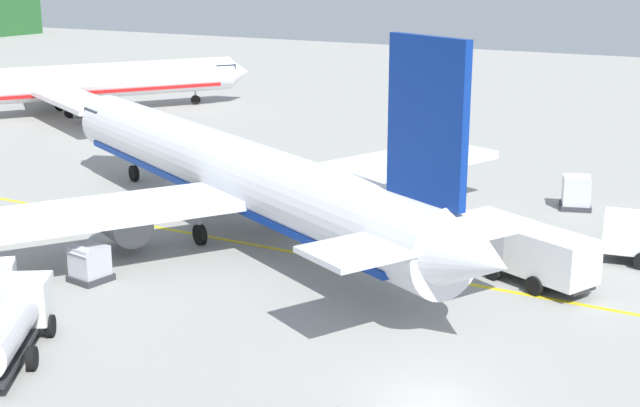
% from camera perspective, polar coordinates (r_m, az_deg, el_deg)
% --- Properties ---
extents(airliner_foreground, '(32.73, 38.76, 11.90)m').
position_cam_1_polar(airliner_foreground, '(48.81, -5.62, 1.97)').
color(airliner_foreground, silver).
rests_on(airliner_foreground, ground).
extents(airliner_mid_apron, '(32.60, 27.76, 10.61)m').
position_cam_1_polar(airliner_mid_apron, '(90.72, -15.72, 7.47)').
color(airliner_mid_apron, white).
rests_on(airliner_mid_apron, ground).
extents(service_truck_baggage, '(6.58, 5.26, 2.40)m').
position_cam_1_polar(service_truck_baggage, '(35.79, -19.48, -7.30)').
color(service_truck_baggage, white).
rests_on(service_truck_baggage, ground).
extents(service_truck_pushback, '(4.30, 6.07, 2.66)m').
position_cam_1_polar(service_truck_pushback, '(42.32, 13.79, -3.19)').
color(service_truck_pushback, silver).
rests_on(service_truck_pushback, ground).
extents(cargo_container_near, '(1.86, 1.86, 1.83)m').
position_cam_1_polar(cargo_container_near, '(43.18, -14.63, -3.77)').
color(cargo_container_near, '#333338').
rests_on(cargo_container_near, ground).
extents(cargo_container_far, '(2.27, 2.27, 2.11)m').
position_cam_1_polar(cargo_container_far, '(56.06, 16.16, 0.67)').
color(cargo_container_far, '#333338').
rests_on(cargo_container_far, ground).
extents(crew_marshaller, '(0.29, 0.62, 1.66)m').
position_cam_1_polar(crew_marshaller, '(48.92, 2.86, -0.87)').
color(crew_marshaller, '#191E33').
rests_on(crew_marshaller, ground).
extents(apron_guide_line, '(0.30, 60.00, 0.01)m').
position_cam_1_polar(apron_guide_line, '(46.22, -1.94, -3.10)').
color(apron_guide_line, yellow).
rests_on(apron_guide_line, ground).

